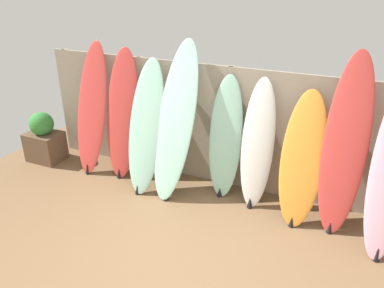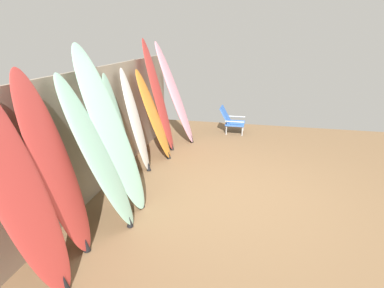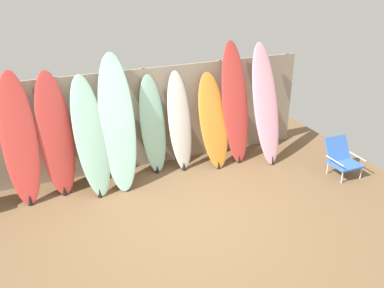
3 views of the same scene
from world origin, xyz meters
name	(u,v)px [view 3 (image 3 of 3)]	position (x,y,z in m)	size (l,w,h in m)	color
ground	(189,221)	(0.00, 0.00, 0.00)	(7.68, 7.68, 0.00)	brown
fence_back	(146,118)	(0.00, 2.01, 0.90)	(6.08, 0.11, 1.80)	gray
surfboard_red_0	(19,140)	(-2.11, 1.62, 1.00)	(0.53, 0.64, 2.02)	#D13D38
surfboard_red_1	(55,135)	(-1.58, 1.67, 0.97)	(0.57, 0.57, 1.97)	#D13D38
surfboard_seafoam_2	(91,137)	(-1.07, 1.50, 0.93)	(0.60, 0.84, 1.87)	#9ED6BC
surfboard_seafoam_3	(117,123)	(-0.61, 1.54, 1.07)	(0.65, 0.88, 2.16)	#9ED6BC
surfboard_seafoam_4	(153,126)	(0.05, 1.75, 0.85)	(0.50, 0.43, 1.72)	#9ED6BC
surfboard_white_5	(180,122)	(0.52, 1.69, 0.87)	(0.47, 0.48, 1.75)	white
surfboard_orange_6	(213,121)	(1.12, 1.58, 0.82)	(0.57, 0.66, 1.67)	orange
surfboard_red_7	(235,104)	(1.58, 1.63, 1.08)	(0.53, 0.60, 2.18)	#D13D38
surfboard_pink_8	(266,104)	(2.11, 1.45, 1.05)	(0.53, 0.89, 2.13)	pink
beach_chair	(342,157)	(3.03, 0.32, 0.32)	(0.50, 0.58, 0.63)	silver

